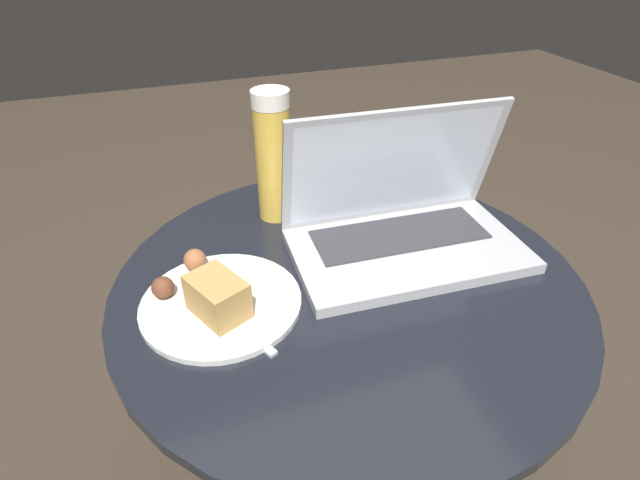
# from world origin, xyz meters

# --- Properties ---
(ground_plane) EXTENTS (6.00, 6.00, 0.00)m
(ground_plane) POSITION_xyz_m (0.00, 0.00, 0.00)
(ground_plane) COLOR #382D23
(table) EXTENTS (0.72, 0.72, 0.54)m
(table) POSITION_xyz_m (0.00, 0.00, 0.41)
(table) COLOR #9E9EA3
(table) RESTS_ON ground_plane
(laptop) EXTENTS (0.38, 0.24, 0.23)m
(laptop) POSITION_xyz_m (0.11, 0.05, 0.59)
(laptop) COLOR #B2B2B7
(laptop) RESTS_ON table
(beer_glass) EXTENTS (0.06, 0.06, 0.23)m
(beer_glass) POSITION_xyz_m (-0.05, 0.22, 0.66)
(beer_glass) COLOR gold
(beer_glass) RESTS_ON table
(snack_plate) EXTENTS (0.23, 0.23, 0.06)m
(snack_plate) POSITION_xyz_m (-0.20, 0.00, 0.56)
(snack_plate) COLOR silver
(snack_plate) RESTS_ON table
(fork) EXTENTS (0.09, 0.17, 0.00)m
(fork) POSITION_xyz_m (-0.19, -0.03, 0.55)
(fork) COLOR silver
(fork) RESTS_ON table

